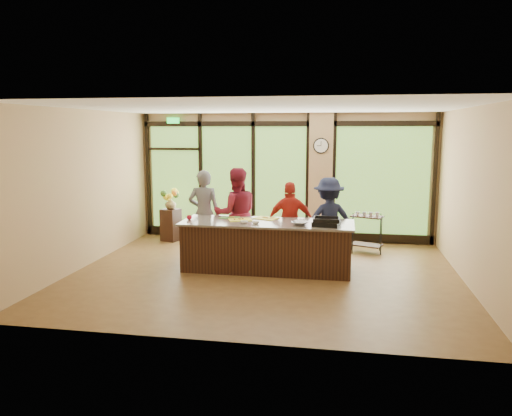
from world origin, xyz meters
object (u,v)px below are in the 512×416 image
at_px(cook_left, 204,213).
at_px(roasting_pan, 326,224).
at_px(island_base, 267,247).
at_px(cook_right, 328,220).
at_px(flower_stand, 171,225).
at_px(bar_cart, 367,228).

xyz_separation_m(cook_left, roasting_pan, (2.55, -1.03, 0.06)).
bearing_deg(roasting_pan, cook_left, 168.10).
distance_m(island_base, cook_right, 1.44).
relative_size(island_base, roasting_pan, 6.73).
xyz_separation_m(flower_stand, bar_cart, (4.53, -0.38, 0.15)).
xyz_separation_m(cook_left, bar_cart, (3.35, 0.87, -0.37)).
bearing_deg(bar_cart, cook_right, -111.94).
height_order(cook_left, cook_right, cook_left).
bearing_deg(bar_cart, cook_left, -144.26).
height_order(cook_left, roasting_pan, cook_left).
relative_size(cook_right, flower_stand, 2.22).
distance_m(cook_left, flower_stand, 1.80).
relative_size(roasting_pan, bar_cart, 0.52).
bearing_deg(island_base, cook_right, 37.00).
bearing_deg(flower_stand, bar_cart, 12.11).
xyz_separation_m(roasting_pan, bar_cart, (0.80, 1.90, -0.43)).
height_order(cook_right, roasting_pan, cook_right).
xyz_separation_m(cook_left, flower_stand, (-1.18, 1.25, -0.52)).
bearing_deg(bar_cart, island_base, -117.34).
bearing_deg(cook_left, flower_stand, -52.40).
height_order(island_base, roasting_pan, roasting_pan).
relative_size(cook_right, roasting_pan, 3.66).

